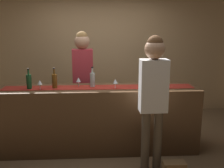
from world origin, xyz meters
name	(u,v)px	position (x,y,z in m)	size (l,w,h in m)	color
ground_plane	(100,149)	(0.00, 0.00, 0.00)	(10.00, 10.00, 0.00)	brown
back_wall	(98,46)	(0.00, 1.90, 1.45)	(6.00, 0.12, 2.90)	tan
bar_counter	(99,119)	(0.00, 0.00, 0.49)	(2.95, 0.60, 0.99)	#543821
counter_runner_cloth	(99,87)	(0.00, 0.00, 0.99)	(2.81, 0.28, 0.01)	maroon
wine_bottle_amber	(55,81)	(-0.64, -0.02, 1.10)	(0.07, 0.07, 0.30)	brown
wine_bottle_clear	(92,79)	(-0.09, 0.05, 1.10)	(0.07, 0.07, 0.30)	#B2C6C1
wine_bottle_green	(29,81)	(-1.00, -0.04, 1.10)	(0.07, 0.07, 0.30)	#194723
wine_glass_near_customer	(40,83)	(-0.84, -0.10, 1.09)	(0.07, 0.07, 0.14)	silver
wine_glass_mid_counter	(78,80)	(-0.30, 0.05, 1.09)	(0.07, 0.07, 0.14)	silver
wine_glass_far_end	(115,82)	(0.24, -0.09, 1.09)	(0.07, 0.07, 0.14)	silver
bartender	(83,72)	(-0.26, 0.58, 1.13)	(0.35, 0.25, 1.80)	#26262B
customer_sipping	(153,90)	(0.67, -0.65, 1.11)	(0.34, 0.25, 1.78)	brown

